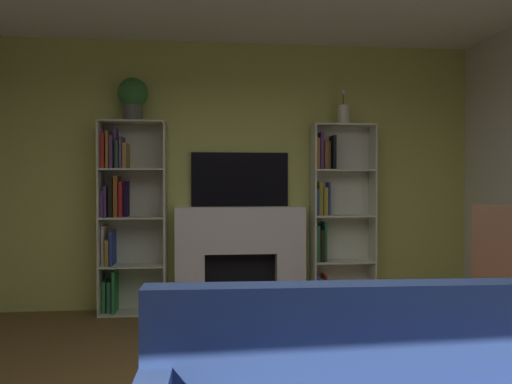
{
  "coord_description": "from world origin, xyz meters",
  "views": [
    {
      "loc": [
        -0.39,
        -2.56,
        1.35
      ],
      "look_at": [
        0.0,
        1.16,
        1.29
      ],
      "focal_mm": 35.21,
      "sensor_mm": 36.0,
      "label": 1
    }
  ],
  "objects_px": {
    "fireplace": "(240,255)",
    "vase_with_flowers": "(344,114)",
    "bookshelf_right": "(334,215)",
    "potted_plant": "(133,97)",
    "coffee_table": "(326,378)",
    "armchair": "(505,305)",
    "bookshelf_left": "(125,213)",
    "tv": "(240,180)"
  },
  "relations": [
    {
      "from": "bookshelf_right",
      "to": "coffee_table",
      "type": "relative_size",
      "value": 2.79
    },
    {
      "from": "tv",
      "to": "coffee_table",
      "type": "relative_size",
      "value": 1.47
    },
    {
      "from": "tv",
      "to": "bookshelf_left",
      "type": "bearing_deg",
      "value": -175.59
    },
    {
      "from": "fireplace",
      "to": "bookshelf_right",
      "type": "distance_m",
      "value": 1.12
    },
    {
      "from": "fireplace",
      "to": "bookshelf_left",
      "type": "relative_size",
      "value": 0.74
    },
    {
      "from": "bookshelf_left",
      "to": "coffee_table",
      "type": "height_order",
      "value": "bookshelf_left"
    },
    {
      "from": "bookshelf_left",
      "to": "armchair",
      "type": "relative_size",
      "value": 1.65
    },
    {
      "from": "potted_plant",
      "to": "coffee_table",
      "type": "bearing_deg",
      "value": -63.05
    },
    {
      "from": "bookshelf_right",
      "to": "coffee_table",
      "type": "bearing_deg",
      "value": -105.61
    },
    {
      "from": "vase_with_flowers",
      "to": "coffee_table",
      "type": "relative_size",
      "value": 0.52
    },
    {
      "from": "potted_plant",
      "to": "coffee_table",
      "type": "distance_m",
      "value": 3.61
    },
    {
      "from": "bookshelf_left",
      "to": "potted_plant",
      "type": "relative_size",
      "value": 4.41
    },
    {
      "from": "bookshelf_right",
      "to": "potted_plant",
      "type": "bearing_deg",
      "value": -178.6
    },
    {
      "from": "tv",
      "to": "coffee_table",
      "type": "bearing_deg",
      "value": -84.74
    },
    {
      "from": "vase_with_flowers",
      "to": "armchair",
      "type": "relative_size",
      "value": 0.31
    },
    {
      "from": "coffee_table",
      "to": "bookshelf_right",
      "type": "bearing_deg",
      "value": 74.39
    },
    {
      "from": "tv",
      "to": "bookshelf_right",
      "type": "bearing_deg",
      "value": -3.71
    },
    {
      "from": "tv",
      "to": "vase_with_flowers",
      "type": "bearing_deg",
      "value": -6.1
    },
    {
      "from": "bookshelf_left",
      "to": "bookshelf_right",
      "type": "bearing_deg",
      "value": 0.66
    },
    {
      "from": "tv",
      "to": "bookshelf_left",
      "type": "xyz_separation_m",
      "value": [
        -1.21,
        -0.09,
        -0.36
      ]
    },
    {
      "from": "fireplace",
      "to": "vase_with_flowers",
      "type": "distance_m",
      "value": 1.89
    },
    {
      "from": "tv",
      "to": "armchair",
      "type": "xyz_separation_m",
      "value": [
        1.46,
        -2.53,
        -0.79
      ]
    },
    {
      "from": "potted_plant",
      "to": "coffee_table",
      "type": "relative_size",
      "value": 0.63
    },
    {
      "from": "armchair",
      "to": "coffee_table",
      "type": "bearing_deg",
      "value": -165.79
    },
    {
      "from": "bookshelf_right",
      "to": "tv",
      "type": "bearing_deg",
      "value": 176.29
    },
    {
      "from": "fireplace",
      "to": "bookshelf_right",
      "type": "bearing_deg",
      "value": 1.31
    },
    {
      "from": "fireplace",
      "to": "bookshelf_right",
      "type": "height_order",
      "value": "bookshelf_right"
    },
    {
      "from": "tv",
      "to": "bookshelf_right",
      "type": "relative_size",
      "value": 0.53
    },
    {
      "from": "bookshelf_right",
      "to": "coffee_table",
      "type": "xyz_separation_m",
      "value": [
        -0.77,
        -2.77,
        -0.69
      ]
    },
    {
      "from": "fireplace",
      "to": "bookshelf_left",
      "type": "distance_m",
      "value": 1.29
    },
    {
      "from": "fireplace",
      "to": "bookshelf_right",
      "type": "xyz_separation_m",
      "value": [
        1.03,
        0.02,
        0.42
      ]
    },
    {
      "from": "armchair",
      "to": "bookshelf_left",
      "type": "bearing_deg",
      "value": 137.52
    },
    {
      "from": "tv",
      "to": "armchair",
      "type": "height_order",
      "value": "tv"
    },
    {
      "from": "fireplace",
      "to": "coffee_table",
      "type": "xyz_separation_m",
      "value": [
        0.26,
        -2.75,
        -0.27
      ]
    },
    {
      "from": "tv",
      "to": "vase_with_flowers",
      "type": "relative_size",
      "value": 2.81
    },
    {
      "from": "potted_plant",
      "to": "armchair",
      "type": "bearing_deg",
      "value": -43.09
    },
    {
      "from": "potted_plant",
      "to": "vase_with_flowers",
      "type": "height_order",
      "value": "potted_plant"
    },
    {
      "from": "fireplace",
      "to": "vase_with_flowers",
      "type": "xyz_separation_m",
      "value": [
        1.12,
        -0.03,
        1.52
      ]
    },
    {
      "from": "tv",
      "to": "vase_with_flowers",
      "type": "xyz_separation_m",
      "value": [
        1.12,
        -0.12,
        0.71
      ]
    },
    {
      "from": "potted_plant",
      "to": "coffee_table",
      "type": "height_order",
      "value": "potted_plant"
    },
    {
      "from": "fireplace",
      "to": "coffee_table",
      "type": "bearing_deg",
      "value": -84.56
    },
    {
      "from": "bookshelf_left",
      "to": "vase_with_flowers",
      "type": "distance_m",
      "value": 2.56
    }
  ]
}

